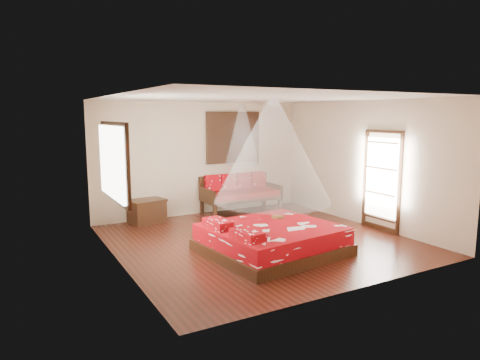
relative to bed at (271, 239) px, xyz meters
name	(u,v)px	position (x,y,z in m)	size (l,w,h in m)	color
room	(259,171)	(0.23, 0.77, 1.15)	(5.54, 5.54, 2.84)	black
bed	(271,239)	(0.00, 0.00, 0.00)	(2.49, 2.30, 0.65)	black
daybed	(239,192)	(1.11, 3.16, 0.27)	(1.98, 0.88, 0.99)	black
storage_chest	(147,211)	(-1.31, 3.22, 0.02)	(0.90, 0.74, 0.55)	black
shutter_panel	(233,137)	(1.11, 3.49, 1.65)	(1.52, 0.06, 1.32)	black
window_left	(116,162)	(-2.48, 0.97, 1.45)	(0.10, 1.74, 1.34)	black
glazed_door	(382,181)	(2.94, 0.17, 0.82)	(0.08, 1.02, 2.16)	black
wine_tray	(278,215)	(0.46, 0.46, 0.30)	(0.25, 0.25, 0.21)	brown
mosquito_net_main	(273,151)	(0.02, 0.00, 1.60)	(2.08, 2.08, 1.80)	white
mosquito_net_daybed	(242,134)	(1.11, 3.02, 1.75)	(0.86, 0.86, 1.50)	white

